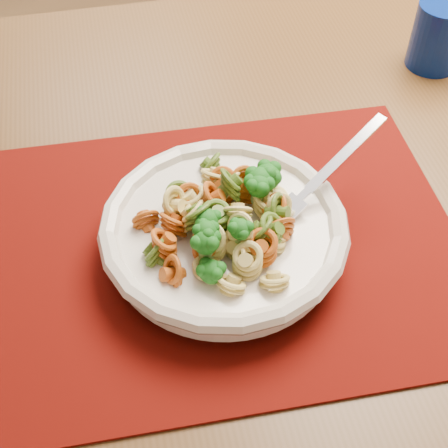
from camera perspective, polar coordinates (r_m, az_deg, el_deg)
name	(u,v)px	position (r m, az deg, el deg)	size (l,w,h in m)	color
dining_table	(270,237)	(0.78, 4.27, -1.16)	(1.46, 1.11, 0.70)	#4D2F15
placemat	(226,244)	(0.64, 0.21, -1.83)	(0.48, 0.37, 0.00)	#4D0703
pasta_bowl	(224,232)	(0.61, 0.00, -0.70)	(0.24, 0.24, 0.05)	beige
pasta_broccoli_heap	(224,220)	(0.60, 0.00, 0.38)	(0.21, 0.21, 0.06)	tan
fork	(291,208)	(0.61, 6.12, 1.51)	(0.19, 0.02, 0.01)	silver
tumbler	(438,36)	(0.90, 19.01, 15.98)	(0.07, 0.07, 0.09)	#04195C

